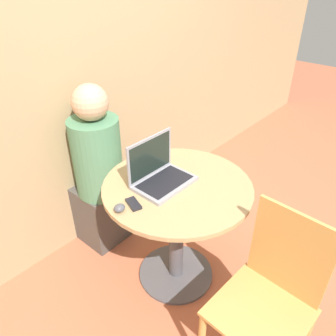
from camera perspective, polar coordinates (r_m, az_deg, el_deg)
name	(u,v)px	position (r m, az deg, el deg)	size (l,w,h in m)	color
ground_plane	(176,273)	(2.32, 1.36, -17.88)	(12.00, 12.00, 0.00)	#B26042
back_wall	(76,56)	(2.16, -15.81, 18.21)	(7.00, 0.05, 2.60)	tan
round_table	(177,213)	(1.95, 1.56, -7.88)	(0.84, 0.84, 0.73)	#4C4C51
laptop	(159,173)	(1.81, -1.50, -0.94)	(0.33, 0.23, 0.26)	gray
cell_phone	(133,204)	(1.68, -6.04, -6.23)	(0.08, 0.11, 0.02)	black
computer_mouse	(119,208)	(1.65, -8.45, -6.91)	(0.06, 0.05, 0.04)	#4C4C51
chair_empty	(269,299)	(1.69, 17.11, -20.97)	(0.42, 0.42, 0.91)	tan
person_seated	(96,180)	(2.31, -12.47, -2.11)	(0.32, 0.50, 1.20)	#4C4742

